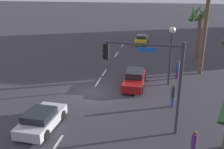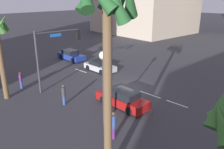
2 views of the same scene
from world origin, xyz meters
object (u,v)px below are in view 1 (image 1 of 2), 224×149
pedestrian_1 (177,69)px  pedestrian_2 (194,144)px  car_1 (41,119)px  streetlamp (171,44)px  traffic_signal (152,71)px  car_2 (135,79)px  palm_tree_3 (199,18)px  pedestrian_0 (173,95)px  car_3 (142,40)px

pedestrian_1 → pedestrian_2: bearing=1.0°
car_1 → streetlamp: bearing=138.6°
car_1 → traffic_signal: bearing=98.8°
car_1 → car_2: size_ratio=0.88×
car_2 → pedestrian_1: pedestrian_1 is taller
streetlamp → palm_tree_3: size_ratio=0.80×
pedestrian_0 → pedestrian_2: pedestrian_0 is taller
pedestrian_0 → pedestrian_1: 6.32m
car_1 → palm_tree_3: bearing=148.1°
car_3 → traffic_signal: (24.95, 2.43, 3.33)m
car_1 → car_2: 9.72m
car_3 → pedestrian_1: size_ratio=2.34×
traffic_signal → palm_tree_3: (-17.47, 4.77, 1.05)m
car_2 → pedestrian_1: 4.70m
car_1 → traffic_signal: (-1.05, 6.78, 3.33)m
traffic_signal → pedestrian_0: size_ratio=3.23×
traffic_signal → pedestrian_0: traffic_signal is taller
car_1 → car_3: car_3 is taller
car_2 → pedestrian_1: size_ratio=2.44×
car_1 → car_3: (-26.00, 4.35, 0.01)m
car_3 → traffic_signal: size_ratio=0.77×
pedestrian_2 → palm_tree_3: bearing=173.3°
car_2 → pedestrian_0: 4.89m
car_3 → pedestrian_1: pedestrian_1 is taller
pedestrian_1 → pedestrian_2: 12.32m
pedestrian_1 → palm_tree_3: palm_tree_3 is taller
car_2 → palm_tree_3: size_ratio=0.70×
car_3 → palm_tree_3: palm_tree_3 is taller
pedestrian_1 → palm_tree_3: bearing=161.3°
car_1 → palm_tree_3: (-18.52, 11.55, 4.39)m
car_3 → pedestrian_1: 15.78m
car_1 → pedestrian_0: 9.56m
streetlamp → pedestrian_1: (-1.70, 0.83, -2.78)m
traffic_signal → streetlamp: (-8.17, 1.36, -0.14)m
car_2 → car_1: bearing=-31.7°
car_2 → car_3: (-17.72, -0.75, -0.05)m
traffic_signal → pedestrian_0: 4.92m
streetlamp → car_2: bearing=-72.8°
car_3 → palm_tree_3: size_ratio=0.67×
streetlamp → palm_tree_3: palm_tree_3 is taller
car_1 → car_2: bearing=148.3°
car_2 → pedestrian_0: (3.64, 3.25, 0.31)m
pedestrian_0 → palm_tree_3: size_ratio=0.27×
streetlamp → pedestrian_0: 5.39m
palm_tree_3 → streetlamp: bearing=-20.1°
car_2 → traffic_signal: size_ratio=0.80×
palm_tree_3 → car_2: bearing=-32.2°
traffic_signal → palm_tree_3: bearing=164.7°
car_3 → car_1: bearing=-9.5°
streetlamp → pedestrian_1: bearing=154.0°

